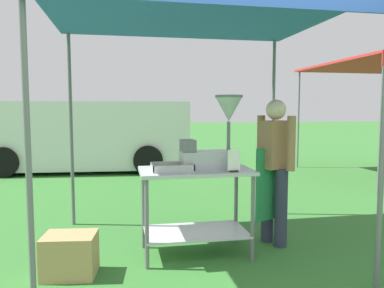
{
  "coord_description": "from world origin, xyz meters",
  "views": [
    {
      "loc": [
        -0.92,
        -2.64,
        1.5
      ],
      "look_at": [
        -0.18,
        1.29,
        1.13
      ],
      "focal_mm": 35.16,
      "sensor_mm": 36.0,
      "label": 1
    }
  ],
  "objects_px": {
    "donut_cart": "(196,193)",
    "donut_fryer": "(215,139)",
    "supply_crate": "(70,255)",
    "vendor": "(275,164)",
    "donut_tray": "(173,168)",
    "van_white": "(83,135)",
    "stall_canopy": "(194,18)",
    "menu_sign": "(234,163)"
  },
  "relations": [
    {
      "from": "vendor",
      "to": "supply_crate",
      "type": "distance_m",
      "value": 2.29
    },
    {
      "from": "donut_tray",
      "to": "stall_canopy",
      "type": "bearing_deg",
      "value": 30.46
    },
    {
      "from": "vendor",
      "to": "supply_crate",
      "type": "height_order",
      "value": "vendor"
    },
    {
      "from": "menu_sign",
      "to": "van_white",
      "type": "height_order",
      "value": "van_white"
    },
    {
      "from": "donut_tray",
      "to": "van_white",
      "type": "distance_m",
      "value": 6.22
    },
    {
      "from": "donut_cart",
      "to": "menu_sign",
      "type": "distance_m",
      "value": 0.54
    },
    {
      "from": "donut_fryer",
      "to": "van_white",
      "type": "bearing_deg",
      "value": 107.51
    },
    {
      "from": "donut_tray",
      "to": "menu_sign",
      "type": "bearing_deg",
      "value": -18.64
    },
    {
      "from": "stall_canopy",
      "to": "supply_crate",
      "type": "height_order",
      "value": "stall_canopy"
    },
    {
      "from": "donut_tray",
      "to": "van_white",
      "type": "height_order",
      "value": "van_white"
    },
    {
      "from": "menu_sign",
      "to": "vendor",
      "type": "distance_m",
      "value": 0.7
    },
    {
      "from": "donut_fryer",
      "to": "supply_crate",
      "type": "xyz_separation_m",
      "value": [
        -1.42,
        -0.32,
        -1.01
      ]
    },
    {
      "from": "donut_fryer",
      "to": "stall_canopy",
      "type": "bearing_deg",
      "value": 160.41
    },
    {
      "from": "stall_canopy",
      "to": "donut_cart",
      "type": "xyz_separation_m",
      "value": [
        -0.0,
        -0.1,
        -1.78
      ]
    },
    {
      "from": "donut_cart",
      "to": "donut_fryer",
      "type": "distance_m",
      "value": 0.6
    },
    {
      "from": "donut_tray",
      "to": "supply_crate",
      "type": "xyz_separation_m",
      "value": [
        -0.97,
        -0.25,
        -0.73
      ]
    },
    {
      "from": "donut_fryer",
      "to": "supply_crate",
      "type": "distance_m",
      "value": 1.77
    },
    {
      "from": "van_white",
      "to": "menu_sign",
      "type": "bearing_deg",
      "value": -72.12
    },
    {
      "from": "donut_tray",
      "to": "donut_fryer",
      "type": "distance_m",
      "value": 0.54
    },
    {
      "from": "donut_fryer",
      "to": "donut_cart",
      "type": "bearing_deg",
      "value": -173.07
    },
    {
      "from": "donut_cart",
      "to": "donut_tray",
      "type": "height_order",
      "value": "donut_tray"
    },
    {
      "from": "van_white",
      "to": "donut_tray",
      "type": "bearing_deg",
      "value": -76.63
    },
    {
      "from": "donut_fryer",
      "to": "donut_tray",
      "type": "bearing_deg",
      "value": -171.14
    },
    {
      "from": "supply_crate",
      "to": "stall_canopy",
      "type": "bearing_deg",
      "value": 17.76
    },
    {
      "from": "donut_cart",
      "to": "supply_crate",
      "type": "bearing_deg",
      "value": -166.52
    },
    {
      "from": "supply_crate",
      "to": "vendor",
      "type": "bearing_deg",
      "value": 11.36
    },
    {
      "from": "stall_canopy",
      "to": "menu_sign",
      "type": "xyz_separation_m",
      "value": [
        0.33,
        -0.34,
        -1.44
      ]
    },
    {
      "from": "vendor",
      "to": "donut_tray",
      "type": "bearing_deg",
      "value": -171.1
    },
    {
      "from": "donut_cart",
      "to": "van_white",
      "type": "bearing_deg",
      "value": 105.64
    },
    {
      "from": "donut_cart",
      "to": "supply_crate",
      "type": "relative_size",
      "value": 2.28
    },
    {
      "from": "donut_cart",
      "to": "donut_fryer",
      "type": "bearing_deg",
      "value": 6.93
    },
    {
      "from": "donut_tray",
      "to": "van_white",
      "type": "xyz_separation_m",
      "value": [
        -1.44,
        6.05,
        -0.04
      ]
    },
    {
      "from": "donut_cart",
      "to": "vendor",
      "type": "distance_m",
      "value": 0.96
    },
    {
      "from": "donut_tray",
      "to": "donut_fryer",
      "type": "height_order",
      "value": "donut_fryer"
    },
    {
      "from": "donut_tray",
      "to": "donut_fryer",
      "type": "xyz_separation_m",
      "value": [
        0.45,
        0.07,
        0.29
      ]
    },
    {
      "from": "donut_cart",
      "to": "donut_fryer",
      "type": "height_order",
      "value": "donut_fryer"
    },
    {
      "from": "vendor",
      "to": "van_white",
      "type": "height_order",
      "value": "van_white"
    },
    {
      "from": "donut_tray",
      "to": "van_white",
      "type": "bearing_deg",
      "value": 103.37
    },
    {
      "from": "donut_cart",
      "to": "van_white",
      "type": "distance_m",
      "value": 6.24
    },
    {
      "from": "donut_cart",
      "to": "vendor",
      "type": "relative_size",
      "value": 0.71
    },
    {
      "from": "stall_canopy",
      "to": "van_white",
      "type": "distance_m",
      "value": 6.33
    },
    {
      "from": "donut_fryer",
      "to": "van_white",
      "type": "distance_m",
      "value": 6.28
    }
  ]
}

